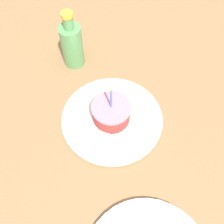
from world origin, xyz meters
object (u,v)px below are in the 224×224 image
at_px(fork, 94,123).
at_px(bottle, 72,44).
at_px(plate, 112,119).
at_px(cake_slice, 111,112).

height_order(fork, bottle, bottle).
bearing_deg(plate, fork, -109.80).
height_order(cake_slice, fork, cake_slice).
bearing_deg(bottle, fork, -25.08).
xyz_separation_m(plate, bottle, (-0.24, 0.06, 0.07)).
bearing_deg(bottle, plate, -12.95).
xyz_separation_m(cake_slice, fork, (-0.02, -0.05, -0.03)).
relative_size(plate, fork, 1.46).
bearing_deg(fork, plate, 70.20).
relative_size(fork, bottle, 1.01).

